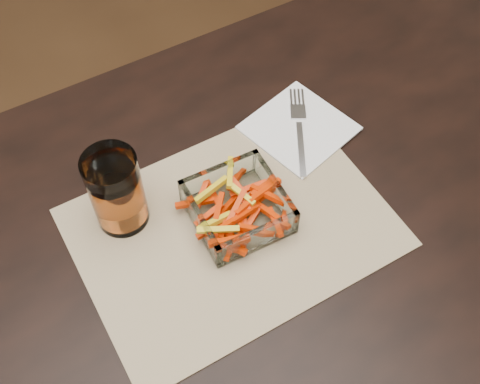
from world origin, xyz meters
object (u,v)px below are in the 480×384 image
object	(u,v)px
fork	(299,128)
tumbler	(117,193)
glass_bowl	(238,208)
dining_table	(220,298)

from	to	relation	value
fork	tumbler	bearing A→B (deg)	-148.52
glass_bowl	tumbler	xyz separation A→B (m)	(-0.15, 0.09, 0.04)
glass_bowl	tumbler	size ratio (longest dim) A/B	1.02
dining_table	tumbler	size ratio (longest dim) A/B	11.82
dining_table	fork	world-z (taller)	fork
glass_bowl	fork	distance (m)	0.20
glass_bowl	fork	bearing A→B (deg)	28.97
tumbler	fork	size ratio (longest dim) A/B	0.79
tumbler	dining_table	bearing A→B (deg)	-62.81
glass_bowl	fork	size ratio (longest dim) A/B	0.80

